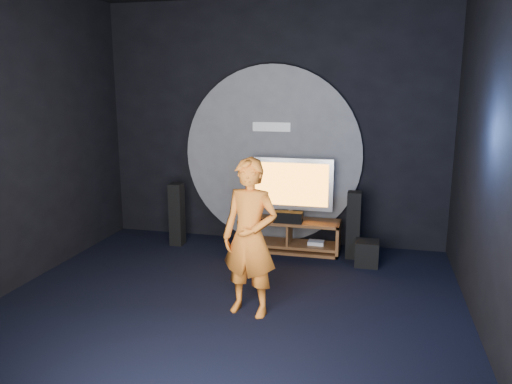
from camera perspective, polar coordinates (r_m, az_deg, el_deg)
floor at (r=5.38m, az=-3.71°, el=-13.28°), size 5.00×5.00×0.00m
back_wall at (r=7.31m, az=1.97°, el=7.76°), size 5.00×0.04×3.50m
front_wall at (r=2.65m, az=-20.46°, el=-0.83°), size 5.00×0.04×3.50m
left_wall at (r=6.13m, az=-27.00°, el=5.60°), size 0.04×5.00×3.50m
right_wall at (r=4.78m, az=26.01°, el=4.20°), size 0.04×5.00×3.50m
wall_disc_panel at (r=7.30m, az=1.86°, el=4.21°), size 2.60×0.11×2.60m
media_console at (r=7.10m, az=3.88°, el=-5.20°), size 1.41×0.45×0.45m
tv at (r=6.99m, az=4.00°, el=0.69°), size 1.18×0.22×0.87m
center_speaker at (r=6.89m, az=3.68°, el=-2.89°), size 0.40×0.15×0.15m
remote at (r=6.98m, az=0.98°, el=-3.21°), size 0.18×0.05×0.02m
tower_speaker_left at (r=7.38m, az=-9.02°, el=-2.53°), size 0.18×0.20×0.92m
tower_speaker_right at (r=6.87m, az=11.07°, el=-3.72°), size 0.18×0.20×0.92m
subwoofer at (r=6.69m, az=12.55°, el=-6.84°), size 0.30×0.30×0.33m
player at (r=5.02m, az=-0.71°, el=-5.24°), size 0.65×0.49×1.62m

